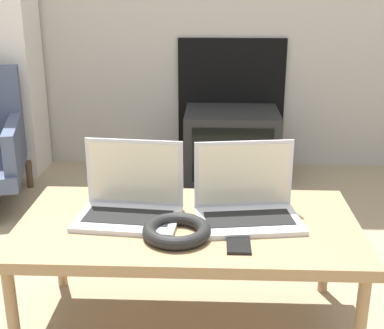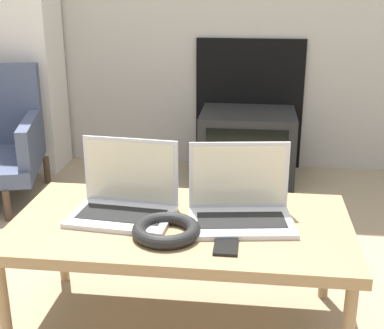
{
  "view_description": "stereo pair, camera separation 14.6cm",
  "coord_description": "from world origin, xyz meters",
  "px_view_note": "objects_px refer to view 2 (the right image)",
  "views": [
    {
      "loc": [
        0.08,
        -1.39,
        1.13
      ],
      "look_at": [
        0.0,
        0.47,
        0.49
      ],
      "focal_mm": 50.0,
      "sensor_mm": 36.0,
      "label": 1
    },
    {
      "loc": [
        0.22,
        -1.38,
        1.13
      ],
      "look_at": [
        0.0,
        0.47,
        0.49
      ],
      "focal_mm": 50.0,
      "sensor_mm": 36.0,
      "label": 2
    }
  ],
  "objects_px": {
    "tv": "(247,145)",
    "phone": "(226,244)",
    "laptop_right": "(240,204)",
    "headphones": "(166,230)",
    "laptop_left": "(125,198)"
  },
  "relations": [
    {
      "from": "tv",
      "to": "laptop_left",
      "type": "bearing_deg",
      "value": -104.41
    },
    {
      "from": "laptop_left",
      "to": "headphones",
      "type": "height_order",
      "value": "laptop_left"
    },
    {
      "from": "laptop_left",
      "to": "headphones",
      "type": "xyz_separation_m",
      "value": [
        0.16,
        -0.15,
        -0.04
      ]
    },
    {
      "from": "laptop_right",
      "to": "phone",
      "type": "distance_m",
      "value": 0.19
    },
    {
      "from": "laptop_right",
      "to": "phone",
      "type": "xyz_separation_m",
      "value": [
        -0.03,
        -0.18,
        -0.05
      ]
    },
    {
      "from": "laptop_left",
      "to": "tv",
      "type": "height_order",
      "value": "laptop_left"
    },
    {
      "from": "tv",
      "to": "laptop_right",
      "type": "bearing_deg",
      "value": -89.9
    },
    {
      "from": "headphones",
      "to": "phone",
      "type": "relative_size",
      "value": 1.48
    },
    {
      "from": "tv",
      "to": "phone",
      "type": "bearing_deg",
      "value": -91.06
    },
    {
      "from": "laptop_left",
      "to": "headphones",
      "type": "relative_size",
      "value": 1.67
    },
    {
      "from": "headphones",
      "to": "phone",
      "type": "distance_m",
      "value": 0.19
    },
    {
      "from": "laptop_right",
      "to": "headphones",
      "type": "relative_size",
      "value": 1.7
    },
    {
      "from": "laptop_right",
      "to": "tv",
      "type": "bearing_deg",
      "value": 82.05
    },
    {
      "from": "laptop_right",
      "to": "headphones",
      "type": "distance_m",
      "value": 0.26
    },
    {
      "from": "laptop_left",
      "to": "phone",
      "type": "relative_size",
      "value": 2.47
    }
  ]
}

